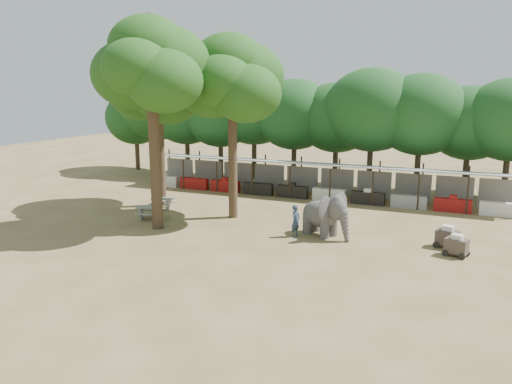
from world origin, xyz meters
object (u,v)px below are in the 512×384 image
at_px(yard_tree_center, 151,67).
at_px(handler, 296,221).
at_px(cart_back, 447,237).
at_px(yard_tree_back, 231,80).
at_px(picnic_table_far, 162,202).
at_px(yard_tree_left, 157,86).
at_px(cart_front, 456,245).
at_px(picnic_table_near, 150,211).
at_px(elephant, 326,215).

xyz_separation_m(yard_tree_center, handler, (8.12, 1.39, -8.32)).
relative_size(yard_tree_center, cart_back, 9.01).
height_order(yard_tree_back, cart_back, yard_tree_back).
bearing_deg(picnic_table_far, yard_tree_center, -65.08).
height_order(yard_tree_left, yard_tree_center, yard_tree_center).
distance_m(yard_tree_back, cart_front, 15.85).
relative_size(yard_tree_center, handler, 6.75).
xyz_separation_m(yard_tree_left, yard_tree_back, (6.00, -1.00, 0.34)).
relative_size(picnic_table_near, picnic_table_far, 1.29).
bearing_deg(yard_tree_left, handler, -17.98).
bearing_deg(picnic_table_near, yard_tree_back, 7.54).
height_order(elephant, handler, elephant).
distance_m(handler, picnic_table_near, 9.65).
distance_m(yard_tree_back, cart_back, 15.25).
xyz_separation_m(elephant, picnic_table_far, (-11.84, 1.79, -0.75)).
xyz_separation_m(yard_tree_back, cart_front, (13.42, -2.67, -7.99)).
relative_size(yard_tree_left, cart_back, 8.25).
bearing_deg(picnic_table_near, elephant, -18.62).
height_order(yard_tree_left, handler, yard_tree_left).
distance_m(picnic_table_far, cart_front, 18.84).
xyz_separation_m(yard_tree_center, picnic_table_near, (-1.52, 1.40, -8.68)).
relative_size(yard_tree_center, elephant, 3.67).
height_order(yard_tree_back, cart_front, yard_tree_back).
height_order(handler, cart_front, handler).
bearing_deg(yard_tree_center, yard_tree_left, 120.96).
height_order(yard_tree_back, picnic_table_near, yard_tree_back).
relative_size(yard_tree_back, handler, 6.37).
relative_size(yard_tree_back, picnic_table_far, 7.18).
bearing_deg(cart_front, picnic_table_near, -162.69).
bearing_deg(picnic_table_far, cart_back, -9.13).
height_order(picnic_table_far, cart_back, cart_back).
bearing_deg(yard_tree_left, yard_tree_center, -59.04).
bearing_deg(picnic_table_far, picnic_table_near, -78.87).
bearing_deg(yard_tree_left, picnic_table_near, -67.65).
bearing_deg(picnic_table_far, yard_tree_left, 120.25).
xyz_separation_m(elephant, picnic_table_near, (-11.12, -0.72, -0.70)).
xyz_separation_m(handler, picnic_table_far, (-10.36, 2.53, -0.41)).
height_order(handler, picnic_table_near, handler).
bearing_deg(cart_front, yard_tree_back, -173.71).
bearing_deg(picnic_table_far, handler, -18.56).
xyz_separation_m(elephant, handler, (-1.48, -0.74, -0.34)).
distance_m(yard_tree_center, cart_back, 18.30).
bearing_deg(cart_back, cart_front, -57.05).
xyz_separation_m(yard_tree_back, handler, (5.12, -2.61, -7.65)).
relative_size(yard_tree_back, picnic_table_near, 5.58).
distance_m(yard_tree_back, picnic_table_near, 9.56).
distance_m(picnic_table_near, cart_front, 17.94).
bearing_deg(yard_tree_back, yard_tree_center, -126.86).
bearing_deg(picnic_table_near, yard_tree_left, 90.01).
distance_m(elephant, handler, 1.69).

